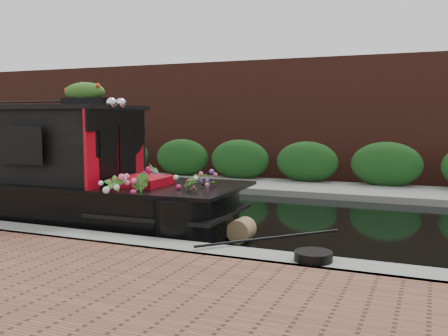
% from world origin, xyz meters
% --- Properties ---
extents(ground, '(80.00, 80.00, 0.00)m').
position_xyz_m(ground, '(0.00, 0.00, 0.00)').
color(ground, black).
rests_on(ground, ground).
extents(near_bank_coping, '(40.00, 0.60, 0.50)m').
position_xyz_m(near_bank_coping, '(0.00, -3.30, 0.00)').
color(near_bank_coping, gray).
rests_on(near_bank_coping, ground).
extents(far_bank_path, '(40.00, 2.40, 0.34)m').
position_xyz_m(far_bank_path, '(0.00, 4.20, 0.00)').
color(far_bank_path, slate).
rests_on(far_bank_path, ground).
extents(far_hedge, '(40.00, 1.10, 2.80)m').
position_xyz_m(far_hedge, '(0.00, 5.10, 0.00)').
color(far_hedge, '#184217').
rests_on(far_hedge, ground).
extents(far_brick_wall, '(40.00, 1.00, 8.00)m').
position_xyz_m(far_brick_wall, '(0.00, 7.20, 0.00)').
color(far_brick_wall, '#50241B').
rests_on(far_brick_wall, ground).
extents(rope_fender, '(0.39, 0.40, 0.39)m').
position_xyz_m(rope_fender, '(2.63, -1.81, 0.20)').
color(rope_fender, olive).
rests_on(rope_fender, ground).
extents(coiled_mooring_rope, '(0.49, 0.49, 0.12)m').
position_xyz_m(coiled_mooring_rope, '(4.17, -3.30, 0.31)').
color(coiled_mooring_rope, black).
rests_on(coiled_mooring_rope, near_bank_coping).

